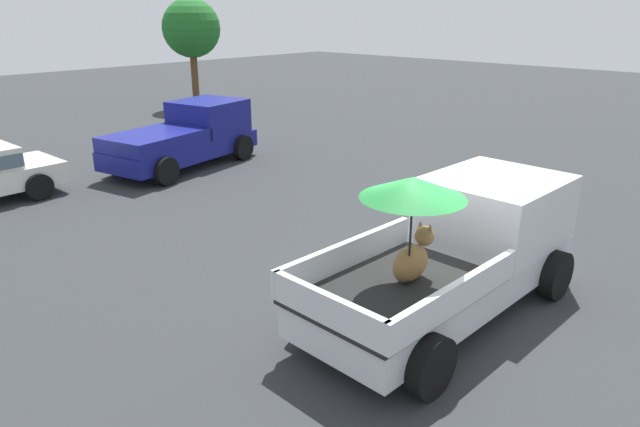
% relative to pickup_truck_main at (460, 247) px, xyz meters
% --- Properties ---
extents(ground_plane, '(80.00, 80.00, 0.00)m').
position_rel_pickup_truck_main_xyz_m(ground_plane, '(-0.43, 0.02, -0.99)').
color(ground_plane, '#2D3033').
extents(pickup_truck_main, '(5.10, 2.37, 2.42)m').
position_rel_pickup_truck_main_xyz_m(pickup_truck_main, '(0.00, 0.00, 0.00)').
color(pickup_truck_main, black).
rests_on(pickup_truck_main, ground).
extents(pickup_truck_red, '(5.06, 2.89, 1.80)m').
position_rel_pickup_truck_main_xyz_m(pickup_truck_red, '(2.14, 10.29, -0.12)').
color(pickup_truck_red, black).
rests_on(pickup_truck_red, ground).
extents(tree_by_lot, '(2.62, 2.62, 4.89)m').
position_rel_pickup_truck_main_xyz_m(tree_by_lot, '(8.65, 18.95, 2.55)').
color(tree_by_lot, brown).
rests_on(tree_by_lot, ground).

